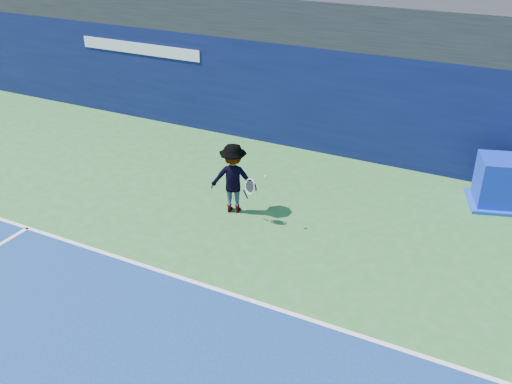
% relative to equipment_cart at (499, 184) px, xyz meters
% --- Properties ---
extents(baseline, '(24.00, 0.10, 0.01)m').
position_rel_equipment_cart_xyz_m(baseline, '(-4.16, -6.01, -0.53)').
color(baseline, white).
rests_on(baseline, ground).
extents(stadium_band, '(36.00, 3.00, 1.20)m').
position_rel_equipment_cart_xyz_m(stadium_band, '(-4.16, 2.49, 3.06)').
color(stadium_band, black).
rests_on(stadium_band, back_wall_assembly).
extents(back_wall_assembly, '(36.00, 1.03, 3.00)m').
position_rel_equipment_cart_xyz_m(back_wall_assembly, '(-4.16, 1.49, 0.96)').
color(back_wall_assembly, '#0B113C').
rests_on(back_wall_assembly, ground).
extents(equipment_cart, '(1.56, 1.56, 1.19)m').
position_rel_equipment_cart_xyz_m(equipment_cart, '(0.00, 0.00, 0.00)').
color(equipment_cart, '#0D23BA').
rests_on(equipment_cart, ground).
extents(tennis_player, '(1.36, 0.97, 1.68)m').
position_rel_equipment_cart_xyz_m(tennis_player, '(-5.45, -3.16, 0.30)').
color(tennis_player, white).
rests_on(tennis_player, ground).
extents(tennis_ball, '(0.06, 0.06, 0.06)m').
position_rel_equipment_cart_xyz_m(tennis_ball, '(-4.45, -3.52, 0.71)').
color(tennis_ball, '#D5E319').
rests_on(tennis_ball, ground).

